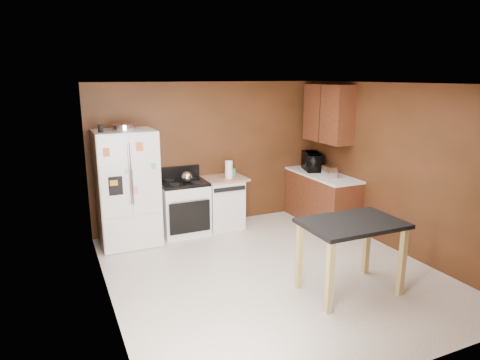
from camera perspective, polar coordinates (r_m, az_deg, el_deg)
floor at (r=5.96m, az=4.24°, el=-12.13°), size 4.50×4.50×0.00m
ceiling at (r=5.36m, az=4.72°, el=12.66°), size 4.50×4.50×0.00m
wall_back at (r=7.54m, az=-3.77°, el=3.42°), size 4.20×0.00×4.20m
wall_front at (r=3.81m, az=21.07°, el=-7.93°), size 4.20×0.00×4.20m
wall_left at (r=4.91m, az=-17.60°, el=-2.84°), size 0.00×4.50×4.50m
wall_right at (r=6.77m, az=20.26°, el=1.42°), size 0.00×4.50×4.50m
roasting_pan at (r=6.68m, az=-15.18°, el=6.83°), size 0.37×0.37×0.09m
pen_cup at (r=6.51m, az=-18.09°, el=6.55°), size 0.08×0.08×0.11m
kettle at (r=7.02m, az=-7.11°, el=0.41°), size 0.18×0.18×0.18m
paper_towel at (r=7.28m, az=-1.51°, el=1.40°), size 0.15×0.15×0.30m
green_canister at (r=7.51m, az=-0.98°, el=1.07°), size 0.12×0.12×0.12m
toaster at (r=7.48m, az=11.83°, el=1.10°), size 0.19×0.28×0.19m
microwave at (r=7.99m, az=9.62°, el=2.38°), size 0.52×0.63×0.30m
refrigerator at (r=6.86m, az=-14.78°, el=-1.05°), size 0.90×0.80×1.80m
gas_range at (r=7.23m, az=-7.52°, el=-3.56°), size 0.76×0.68×1.10m
dishwasher at (r=7.48m, az=-2.29°, el=-2.93°), size 0.78×0.63×0.89m
right_cabinets at (r=7.79m, az=11.09°, el=0.96°), size 0.63×1.58×2.45m
island at (r=5.33m, az=14.67°, el=-6.83°), size 1.20×0.81×0.91m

